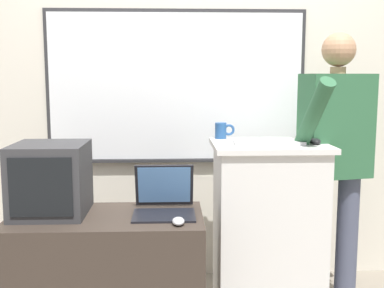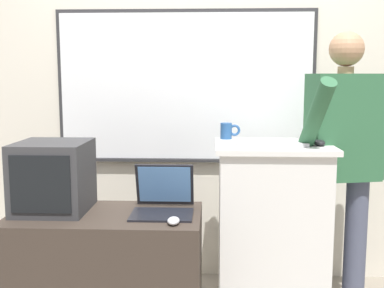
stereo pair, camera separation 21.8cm
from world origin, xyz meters
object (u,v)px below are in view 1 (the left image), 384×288
lectern_podium (267,229)px  side_desk (107,279)px  person_presenter (335,154)px  coffee_mug (222,131)px  wireless_keyboard (269,143)px  computer_mouse_by_keyboard (315,141)px  computer_mouse_by_laptop (178,221)px  laptop (164,198)px  crt_monitor (51,179)px

lectern_podium → side_desk: 0.96m
person_presenter → coffee_mug: (-0.66, 0.13, 0.13)m
person_presenter → wireless_keyboard: size_ratio=4.25×
wireless_keyboard → computer_mouse_by_keyboard: (0.26, -0.00, 0.01)m
lectern_podium → computer_mouse_by_laptop: size_ratio=10.23×
laptop → crt_monitor: (-0.59, -0.02, 0.11)m
laptop → side_desk: bearing=-167.9°
person_presenter → laptop: size_ratio=5.11×
lectern_podium → wireless_keyboard: (-0.02, -0.07, 0.52)m
side_desk → wireless_keyboard: 1.14m
wireless_keyboard → coffee_mug: size_ratio=3.21×
person_presenter → computer_mouse_by_laptop: (-0.94, -0.52, -0.24)m
computer_mouse_by_laptop → side_desk: bearing=155.9°
coffee_mug → wireless_keyboard: bearing=-48.5°
side_desk → crt_monitor: size_ratio=2.53×
computer_mouse_by_laptop → computer_mouse_by_keyboard: computer_mouse_by_keyboard is taller
computer_mouse_by_laptop → person_presenter: bearing=29.0°
wireless_keyboard → coffee_mug: (-0.24, 0.27, 0.04)m
side_desk → lectern_podium: bearing=17.5°
computer_mouse_by_laptop → computer_mouse_by_keyboard: bearing=26.4°
laptop → wireless_keyboard: bearing=14.7°
lectern_podium → computer_mouse_by_keyboard: size_ratio=10.23×
coffee_mug → person_presenter: bearing=-11.2°
computer_mouse_by_laptop → coffee_mug: size_ratio=0.83×
lectern_podium → coffee_mug: bearing=141.6°
side_desk → crt_monitor: 0.60m
lectern_podium → person_presenter: size_ratio=0.62×
computer_mouse_by_keyboard → coffee_mug: 0.57m
person_presenter → laptop: bearing=-175.4°
laptop → coffee_mug: 0.63m
side_desk → computer_mouse_by_keyboard: computer_mouse_by_keyboard is taller
laptop → computer_mouse_by_keyboard: 0.90m
side_desk → laptop: 0.52m
lectern_podium → computer_mouse_by_laptop: (-0.53, -0.45, 0.19)m
computer_mouse_by_laptop → crt_monitor: bearing=161.9°
person_presenter → wireless_keyboard: person_presenter is taller
wireless_keyboard → computer_mouse_by_keyboard: bearing=-0.1°
side_desk → coffee_mug: (0.65, 0.48, 0.73)m
wireless_keyboard → computer_mouse_by_keyboard: size_ratio=3.89×
computer_mouse_by_keyboard → crt_monitor: crt_monitor is taller
side_desk → person_presenter: 1.48m
computer_mouse_by_keyboard → coffee_mug: (-0.50, 0.27, 0.03)m
side_desk → coffee_mug: 1.09m
laptop → computer_mouse_by_laptop: 0.25m
crt_monitor → coffee_mug: 1.05m
lectern_podium → coffee_mug: 0.64m
computer_mouse_by_laptop → lectern_podium: bearing=40.4°
lectern_podium → person_presenter: 0.60m
crt_monitor → coffee_mug: (0.93, 0.43, 0.20)m
crt_monitor → coffee_mug: coffee_mug is taller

